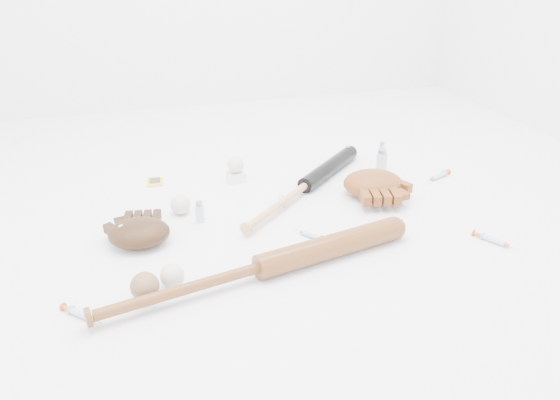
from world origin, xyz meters
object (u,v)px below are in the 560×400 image
object	(u,v)px
glove_dark	(139,233)
pedestal	(236,177)
bat_dark	(306,185)
bat_wood	(261,267)

from	to	relation	value
glove_dark	pedestal	bearing A→B (deg)	54.93
bat_dark	bat_wood	world-z (taller)	bat_wood
bat_wood	pedestal	xyz separation A→B (m)	(0.08, 0.69, -0.02)
bat_wood	glove_dark	xyz separation A→B (m)	(-0.31, 0.29, 0.00)
bat_dark	pedestal	xyz separation A→B (m)	(-0.23, 0.19, -0.01)
bat_dark	pedestal	distance (m)	0.29
bat_dark	bat_wood	bearing A→B (deg)	-163.55
bat_wood	glove_dark	bearing A→B (deg)	125.05
bat_wood	glove_dark	size ratio (longest dim) A/B	4.43
bat_dark	bat_wood	xyz separation A→B (m)	(-0.31, -0.51, 0.01)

